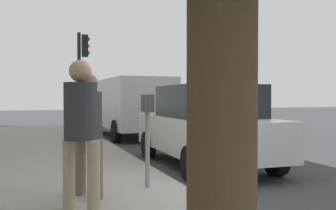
{
  "coord_description": "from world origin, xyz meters",
  "views": [
    {
      "loc": [
        -5.4,
        2.25,
        1.53
      ],
      "look_at": [
        0.92,
        -0.0,
        1.38
      ],
      "focal_mm": 41.24,
      "sensor_mm": 36.0,
      "label": 1
    }
  ],
  "objects_px": {
    "parked_sedan_near": "(205,126)",
    "traffic_signal": "(82,67)",
    "pedestrian_bystander": "(81,122)",
    "parked_van_far": "(131,104)",
    "parking_meter": "(147,121)",
    "pedestrian_at_meter": "(89,125)"
  },
  "relations": [
    {
      "from": "pedestrian_bystander",
      "to": "traffic_signal",
      "type": "height_order",
      "value": "traffic_signal"
    },
    {
      "from": "traffic_signal",
      "to": "parking_meter",
      "type": "bearing_deg",
      "value": 179.8
    },
    {
      "from": "pedestrian_bystander",
      "to": "parked_sedan_near",
      "type": "distance_m",
      "value": 4.28
    },
    {
      "from": "parking_meter",
      "to": "pedestrian_at_meter",
      "type": "bearing_deg",
      "value": 105.45
    },
    {
      "from": "pedestrian_at_meter",
      "to": "parking_meter",
      "type": "bearing_deg",
      "value": -14.54
    },
    {
      "from": "parked_sedan_near",
      "to": "traffic_signal",
      "type": "xyz_separation_m",
      "value": [
        6.0,
        1.91,
        1.68
      ]
    },
    {
      "from": "pedestrian_at_meter",
      "to": "parked_van_far",
      "type": "height_order",
      "value": "parked_van_far"
    },
    {
      "from": "parked_van_far",
      "to": "traffic_signal",
      "type": "distance_m",
      "value": 2.41
    },
    {
      "from": "parked_sedan_near",
      "to": "parked_van_far",
      "type": "bearing_deg",
      "value": -0.01
    },
    {
      "from": "traffic_signal",
      "to": "parked_van_far",
      "type": "bearing_deg",
      "value": -71.15
    },
    {
      "from": "parked_sedan_near",
      "to": "traffic_signal",
      "type": "distance_m",
      "value": 6.51
    },
    {
      "from": "parked_van_far",
      "to": "parking_meter",
      "type": "bearing_deg",
      "value": 167.48
    },
    {
      "from": "pedestrian_bystander",
      "to": "traffic_signal",
      "type": "relative_size",
      "value": 0.5
    },
    {
      "from": "pedestrian_at_meter",
      "to": "parked_sedan_near",
      "type": "height_order",
      "value": "pedestrian_at_meter"
    },
    {
      "from": "parking_meter",
      "to": "parked_van_far",
      "type": "xyz_separation_m",
      "value": [
        8.72,
        -1.94,
        0.09
      ]
    },
    {
      "from": "parked_van_far",
      "to": "traffic_signal",
      "type": "xyz_separation_m",
      "value": [
        -0.65,
        1.91,
        1.32
      ]
    },
    {
      "from": "pedestrian_bystander",
      "to": "parked_van_far",
      "type": "distance_m",
      "value": 10.11
    },
    {
      "from": "parking_meter",
      "to": "parked_sedan_near",
      "type": "height_order",
      "value": "parked_sedan_near"
    },
    {
      "from": "parked_sedan_near",
      "to": "traffic_signal",
      "type": "bearing_deg",
      "value": 17.65
    },
    {
      "from": "pedestrian_at_meter",
      "to": "pedestrian_bystander",
      "type": "xyz_separation_m",
      "value": [
        -0.66,
        0.19,
        0.09
      ]
    },
    {
      "from": "parked_sedan_near",
      "to": "pedestrian_bystander",
      "type": "bearing_deg",
      "value": 134.56
    },
    {
      "from": "pedestrian_bystander",
      "to": "parked_van_far",
      "type": "xyz_separation_m",
      "value": [
        9.64,
        -3.04,
        0.03
      ]
    }
  ]
}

